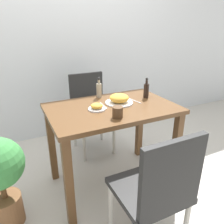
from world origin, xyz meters
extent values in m
plane|color=#B7B2A8|center=(0.00, 0.00, 0.00)|extent=(16.00, 16.00, 0.00)
cube|color=silver|center=(0.00, 1.25, 1.30)|extent=(8.00, 0.05, 2.60)
cube|color=brown|center=(0.00, 0.00, 0.76)|extent=(1.07, 0.69, 0.04)
cube|color=brown|center=(-0.48, -0.30, 0.37)|extent=(0.06, 0.06, 0.74)
cube|color=brown|center=(0.48, -0.30, 0.37)|extent=(0.06, 0.06, 0.74)
cube|color=brown|center=(-0.48, 0.30, 0.37)|extent=(0.06, 0.06, 0.74)
cube|color=brown|center=(0.48, 0.30, 0.37)|extent=(0.06, 0.06, 0.74)
cube|color=black|center=(-0.06, -0.65, 0.44)|extent=(0.42, 0.42, 0.04)
cube|color=black|center=(-0.06, -0.85, 0.68)|extent=(0.40, 0.04, 0.44)
cylinder|color=#B7B2A8|center=(0.12, -0.47, 0.21)|extent=(0.03, 0.03, 0.42)
cylinder|color=#B7B2A8|center=(-0.24, -0.47, 0.21)|extent=(0.03, 0.03, 0.42)
cube|color=black|center=(0.06, 0.62, 0.44)|extent=(0.42, 0.42, 0.04)
cube|color=black|center=(0.06, 0.81, 0.68)|extent=(0.40, 0.04, 0.44)
cylinder|color=#B7B2A8|center=(-0.12, 0.44, 0.21)|extent=(0.03, 0.03, 0.42)
cylinder|color=#B7B2A8|center=(0.24, 0.44, 0.21)|extent=(0.03, 0.03, 0.42)
cylinder|color=#B7B2A8|center=(-0.12, 0.80, 0.21)|extent=(0.03, 0.03, 0.42)
cylinder|color=#B7B2A8|center=(0.24, 0.80, 0.21)|extent=(0.03, 0.03, 0.42)
cylinder|color=white|center=(0.09, 0.05, 0.78)|extent=(0.24, 0.24, 0.01)
ellipsoid|color=gold|center=(0.09, 0.05, 0.83)|extent=(0.17, 0.17, 0.07)
cylinder|color=white|center=(-0.14, -0.01, 0.78)|extent=(0.14, 0.14, 0.01)
ellipsoid|color=gold|center=(-0.14, -0.01, 0.81)|extent=(0.10, 0.10, 0.04)
cylinder|color=#4C331E|center=(-0.06, -0.22, 0.82)|extent=(0.08, 0.08, 0.08)
cylinder|color=gray|center=(0.00, 0.28, 0.84)|extent=(0.05, 0.05, 0.13)
cylinder|color=gray|center=(0.00, 0.28, 0.93)|extent=(0.02, 0.02, 0.04)
sphere|color=black|center=(0.00, 0.28, 0.96)|extent=(0.02, 0.02, 0.02)
cylinder|color=black|center=(0.39, 0.08, 0.84)|extent=(0.05, 0.05, 0.13)
cylinder|color=black|center=(0.39, 0.08, 0.93)|extent=(0.02, 0.02, 0.04)
sphere|color=black|center=(0.39, 0.08, 0.96)|extent=(0.02, 0.02, 0.02)
cube|color=silver|center=(-0.06, 0.05, 0.78)|extent=(0.02, 0.17, 0.00)
cube|color=silver|center=(0.24, 0.05, 0.78)|extent=(0.04, 0.19, 0.00)
cylinder|color=brown|center=(-0.91, -0.08, 0.12)|extent=(0.22, 0.22, 0.24)
cylinder|color=brown|center=(-0.91, -0.08, 0.30)|extent=(0.04, 0.04, 0.11)
camera|label=1|loc=(-0.75, -1.55, 1.43)|focal=35.00mm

